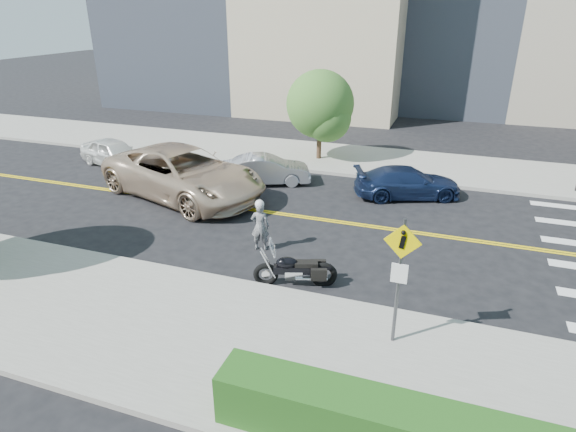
% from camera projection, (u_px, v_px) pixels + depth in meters
% --- Properties ---
extents(ground_plane, '(120.00, 120.00, 0.00)m').
position_uv_depth(ground_plane, '(301.00, 217.00, 17.68)').
color(ground_plane, black).
rests_on(ground_plane, ground).
extents(sidewalk_near, '(60.00, 5.00, 0.15)m').
position_uv_depth(sidewalk_near, '(202.00, 335.00, 11.16)').
color(sidewalk_near, '#9E9B91').
rests_on(sidewalk_near, ground_plane).
extents(sidewalk_far, '(60.00, 5.00, 0.15)m').
position_uv_depth(sidewalk_far, '(347.00, 159.00, 24.14)').
color(sidewalk_far, '#9E9B91').
rests_on(sidewalk_far, ground_plane).
extents(pedestrian_sign, '(0.78, 0.08, 3.00)m').
position_uv_depth(pedestrian_sign, '(400.00, 271.00, 10.16)').
color(pedestrian_sign, '#4C4C51').
rests_on(pedestrian_sign, sidewalk_near).
extents(motorcyclist, '(0.65, 0.51, 1.69)m').
position_uv_depth(motorcyclist, '(260.00, 225.00, 14.98)').
color(motorcyclist, silver).
rests_on(motorcyclist, ground).
extents(motorcycle, '(2.32, 1.34, 1.35)m').
position_uv_depth(motorcycle, '(296.00, 263.00, 13.09)').
color(motorcycle, black).
rests_on(motorcycle, ground).
extents(suv, '(7.82, 5.38, 1.99)m').
position_uv_depth(suv, '(183.00, 173.00, 19.19)').
color(suv, beige).
rests_on(suv, ground).
extents(parked_car_white, '(4.10, 2.57, 1.30)m').
position_uv_depth(parked_car_white, '(114.00, 153.00, 23.14)').
color(parked_car_white, white).
rests_on(parked_car_white, ground).
extents(parked_car_silver, '(4.02, 2.73, 1.25)m').
position_uv_depth(parked_car_silver, '(266.00, 170.00, 20.78)').
color(parked_car_silver, '#9FA0A7').
rests_on(parked_car_silver, ground).
extents(parked_car_blue, '(4.56, 3.16, 1.23)m').
position_uv_depth(parked_car_blue, '(407.00, 182.00, 19.31)').
color(parked_car_blue, navy).
rests_on(parked_car_blue, ground).
extents(tree_far_a, '(3.25, 3.25, 4.44)m').
position_uv_depth(tree_far_a, '(320.00, 104.00, 23.00)').
color(tree_far_a, '#382619').
rests_on(tree_far_a, ground).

